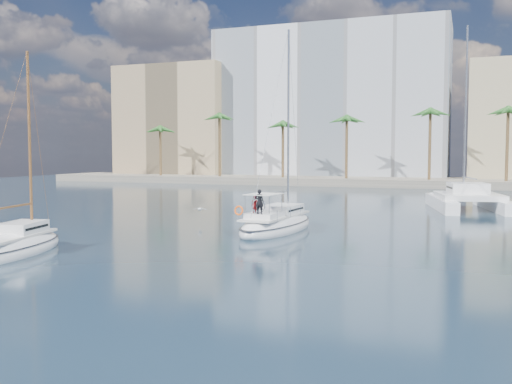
% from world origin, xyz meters
% --- Properties ---
extents(ground, '(160.00, 160.00, 0.00)m').
position_xyz_m(ground, '(0.00, 0.00, 0.00)').
color(ground, black).
rests_on(ground, ground).
extents(quay, '(120.00, 14.00, 1.20)m').
position_xyz_m(quay, '(0.00, 61.00, 0.60)').
color(quay, gray).
rests_on(quay, ground).
extents(building_modern, '(42.00, 16.00, 28.00)m').
position_xyz_m(building_modern, '(-12.00, 73.00, 14.00)').
color(building_modern, white).
rests_on(building_modern, ground).
extents(building_tan_left, '(22.00, 14.00, 22.00)m').
position_xyz_m(building_tan_left, '(-42.00, 69.00, 11.00)').
color(building_tan_left, tan).
rests_on(building_tan_left, ground).
extents(palm_left, '(3.60, 3.60, 12.30)m').
position_xyz_m(palm_left, '(-34.00, 57.00, 10.28)').
color(palm_left, brown).
rests_on(palm_left, ground).
extents(palm_centre, '(3.60, 3.60, 12.30)m').
position_xyz_m(palm_centre, '(0.00, 57.00, 10.28)').
color(palm_centre, brown).
rests_on(palm_centre, ground).
extents(main_sloop, '(3.89, 10.04, 14.59)m').
position_xyz_m(main_sloop, '(0.06, 3.89, 0.48)').
color(main_sloop, white).
rests_on(main_sloop, ground).
extents(small_sloop, '(4.02, 8.31, 11.45)m').
position_xyz_m(small_sloop, '(-10.01, -9.24, 0.42)').
color(small_sloop, white).
rests_on(small_sloop, ground).
extents(catamaran, '(8.24, 12.86, 17.37)m').
position_xyz_m(catamaran, '(12.19, 24.02, 1.14)').
color(catamaran, white).
rests_on(catamaran, ground).
extents(seagull, '(1.19, 0.51, 0.22)m').
position_xyz_m(seagull, '(-7.42, 7.43, 0.92)').
color(seagull, silver).
rests_on(seagull, ground).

